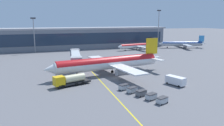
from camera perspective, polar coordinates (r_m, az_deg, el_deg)
The scene contains 16 objects.
ground_plane at distance 71.05m, azimuth 1.10°, elevation -3.97°, with size 700.00×700.00×0.00m, color slate.
apron_lead_in_line at distance 71.20m, azimuth -3.66°, elevation -3.96°, with size 0.30×80.00×0.01m, color yellow.
terminal_building at distance 144.36m, azimuth -17.06°, elevation 6.00°, with size 163.52×17.69×13.56m.
main_airliner at distance 74.47m, azimuth -0.62°, elevation 0.03°, with size 44.13×35.17×11.87m.
jet_bridge at distance 81.95m, azimuth -9.43°, elevation 1.60°, with size 6.86×22.56×6.86m.
fuel_tanker at distance 63.62m, azimuth -10.89°, elevation -4.35°, with size 11.07×5.34×3.25m.
lavatory_truck at distance 66.11m, azimuth 16.07°, elevation -4.30°, with size 4.00×6.23×2.50m.
baggage_cart_0 at distance 51.30m, azimuth 12.86°, elevation -9.38°, with size 3.01×2.35×1.48m.
baggage_cart_1 at distance 53.18m, azimuth 10.12°, elevation -8.52°, with size 3.01×2.35×1.48m.
baggage_cart_2 at distance 55.19m, azimuth 7.58°, elevation -7.71°, with size 3.01×2.35×1.48m.
baggage_cart_3 at distance 57.30m, azimuth 5.24°, elevation -6.94°, with size 3.01×2.35×1.48m.
baggage_cart_4 at distance 59.51m, azimuth 3.07°, elevation -6.22°, with size 3.01×2.35×1.48m.
commuter_jet_far at distance 138.84m, azimuth 6.36°, elevation 4.51°, with size 27.35×21.77×7.61m.
commuter_jet_near at distance 154.75m, azimuth 17.77°, elevation 4.81°, with size 31.72×25.57×8.26m.
apron_light_mast_0 at distance 131.95m, azimuth -19.62°, elevation 7.60°, with size 2.80×0.50×19.84m.
apron_light_mast_1 at distance 154.39m, azimuth 11.99°, elevation 9.43°, with size 2.80×0.50×25.08m.
Camera 1 is at (-24.22, -64.17, 18.52)m, focal length 35.21 mm.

